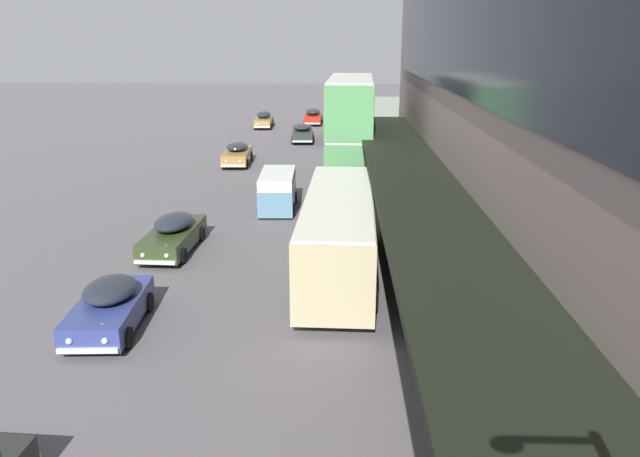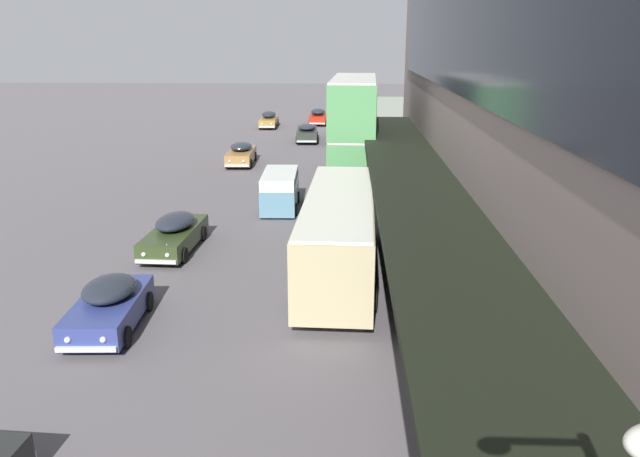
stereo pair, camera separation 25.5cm
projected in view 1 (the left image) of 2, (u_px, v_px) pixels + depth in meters
The scene contains 11 objects.
transit_bus_kerbside_front at pixel (342, 119), 54.73m from camera, with size 2.93×9.14×3.15m.
transit_bus_kerbside_rear at pixel (339, 229), 23.39m from camera, with size 3.06×11.00×3.07m.
transit_bus_kerbside_far at pixel (350, 129), 37.02m from camera, with size 3.10×9.84×6.46m.
sedan_trailing_mid at pixel (110, 306), 19.20m from camera, with size 2.08×4.44×1.52m.
sedan_lead_mid at pixel (237, 154), 44.35m from camera, with size 1.97×4.90×1.52m.
sedan_far_back at pixel (313, 117), 64.91m from camera, with size 1.87×4.50×1.65m.
sedan_lead_near at pixel (173, 234), 26.27m from camera, with size 2.00×5.03×1.52m.
sedan_second_near at pixel (303, 133), 54.24m from camera, with size 2.02×5.03×1.53m.
sedan_trailing_near at pixel (264, 120), 62.70m from camera, with size 1.84×4.77×1.60m.
vw_van at pixel (278, 188), 32.69m from camera, with size 1.99×4.59×1.96m.
fire_hydrant at pixel (408, 254), 24.62m from camera, with size 0.20×0.40×0.70m.
Camera 1 is at (3.54, -6.22, 8.65)m, focal length 35.00 mm.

